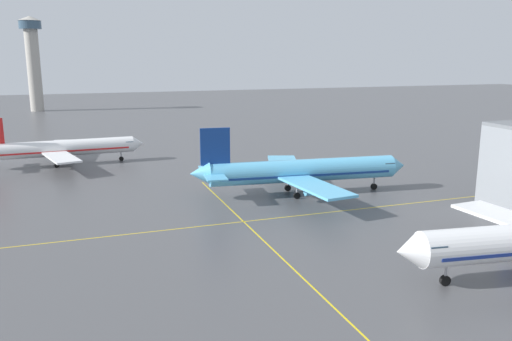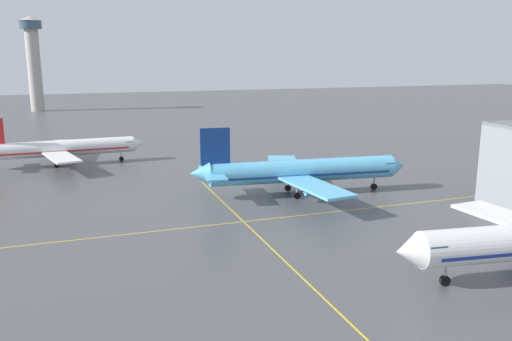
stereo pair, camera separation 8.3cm
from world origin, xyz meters
name	(u,v)px [view 2 (the right image)]	position (x,y,z in m)	size (l,w,h in m)	color
airliner_second_row	(301,171)	(13.17, 48.07, 3.87)	(36.46, 31.27, 11.33)	#5BB7E5
airliner_third_row	(62,148)	(-23.50, 85.40, 3.49)	(32.83, 28.35, 10.22)	white
taxiway_markings	(304,279)	(0.00, 17.77, 0.00)	(128.89, 86.99, 0.01)	yellow
control_tower	(33,57)	(-34.29, 202.01, 21.60)	(8.82, 8.82, 37.17)	#ADA89E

